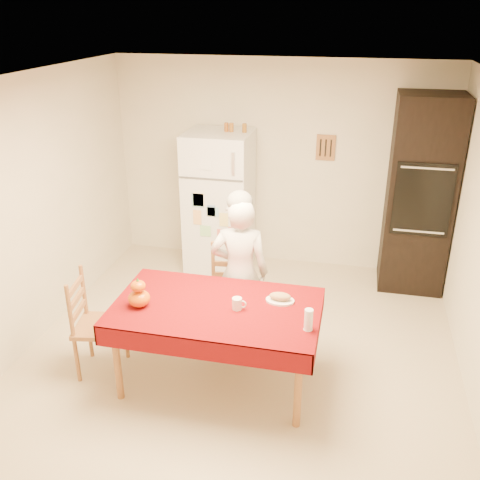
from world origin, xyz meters
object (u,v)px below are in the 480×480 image
(dining_table, at_px, (217,313))
(refrigerator, at_px, (219,203))
(chair_left, at_px, (92,320))
(pumpkin_lower, at_px, (139,298))
(oven_cabinet, at_px, (420,195))
(chair_far, at_px, (230,289))
(bread_plate, at_px, (280,301))
(seated_woman, at_px, (240,273))
(wine_glass, at_px, (309,320))
(coffee_mug, at_px, (237,304))

(dining_table, bearing_deg, refrigerator, 104.08)
(refrigerator, height_order, chair_left, refrigerator)
(pumpkin_lower, bearing_deg, oven_cabinet, 45.27)
(chair_far, relative_size, chair_left, 1.00)
(pumpkin_lower, relative_size, bread_plate, 0.76)
(seated_woman, bearing_deg, chair_far, -48.01)
(pumpkin_lower, bearing_deg, wine_glass, -2.08)
(oven_cabinet, distance_m, wine_glass, 2.61)
(oven_cabinet, bearing_deg, chair_left, -141.05)
(dining_table, relative_size, bread_plate, 7.08)
(seated_woman, bearing_deg, dining_table, 77.70)
(refrigerator, distance_m, chair_far, 1.55)
(chair_far, height_order, seated_woman, seated_woman)
(seated_woman, bearing_deg, wine_glass, 123.30)
(oven_cabinet, distance_m, seated_woman, 2.34)
(chair_left, bearing_deg, coffee_mug, -97.38)
(chair_far, bearing_deg, seated_woman, -45.37)
(oven_cabinet, height_order, dining_table, oven_cabinet)
(refrigerator, distance_m, coffee_mug, 2.31)
(chair_far, relative_size, coffee_mug, 9.50)
(chair_left, bearing_deg, chair_far, -61.86)
(pumpkin_lower, bearing_deg, coffee_mug, 8.90)
(refrigerator, bearing_deg, dining_table, -75.92)
(bread_plate, bearing_deg, chair_far, 135.32)
(seated_woman, height_order, bread_plate, seated_woman)
(refrigerator, distance_m, pumpkin_lower, 2.32)
(chair_left, height_order, seated_woman, seated_woman)
(coffee_mug, bearing_deg, seated_woman, 100.86)
(dining_table, xyz_separation_m, coffee_mug, (0.18, -0.01, 0.12))
(chair_far, distance_m, chair_left, 1.32)
(wine_glass, bearing_deg, oven_cabinet, 68.37)
(chair_far, distance_m, wine_glass, 1.30)
(chair_far, height_order, pumpkin_lower, chair_far)
(bread_plate, bearing_deg, wine_glass, -53.61)
(oven_cabinet, bearing_deg, seated_woman, -136.59)
(chair_far, bearing_deg, oven_cabinet, 34.50)
(oven_cabinet, xyz_separation_m, pumpkin_lower, (-2.35, -2.37, -0.27))
(chair_left, relative_size, seated_woman, 0.64)
(chair_far, height_order, coffee_mug, chair_far)
(chair_left, height_order, coffee_mug, chair_left)
(chair_left, xyz_separation_m, bread_plate, (1.61, 0.25, 0.26))
(oven_cabinet, xyz_separation_m, seated_woman, (-1.68, -1.59, -0.36))
(dining_table, bearing_deg, seated_woman, 85.37)
(chair_far, height_order, chair_left, same)
(coffee_mug, bearing_deg, pumpkin_lower, -171.10)
(dining_table, height_order, chair_far, chair_far)
(oven_cabinet, bearing_deg, wine_glass, -111.63)
(chair_far, relative_size, pumpkin_lower, 5.20)
(refrigerator, bearing_deg, seated_woman, -68.75)
(pumpkin_lower, distance_m, bread_plate, 1.16)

